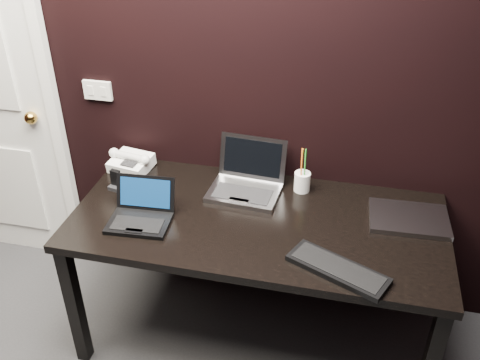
% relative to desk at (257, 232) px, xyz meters
% --- Properties ---
extents(wall_back, '(4.00, 0.00, 4.00)m').
position_rel_desk_xyz_m(wall_back, '(-0.30, 0.40, 0.64)').
color(wall_back, black).
rests_on(wall_back, ground).
extents(wall_switch, '(0.15, 0.02, 0.10)m').
position_rel_desk_xyz_m(wall_switch, '(-0.92, 0.39, 0.46)').
color(wall_switch, silver).
rests_on(wall_switch, wall_back).
extents(desk, '(1.70, 0.80, 0.74)m').
position_rel_desk_xyz_m(desk, '(0.00, 0.00, 0.00)').
color(desk, black).
rests_on(desk, ground).
extents(netbook, '(0.29, 0.26, 0.17)m').
position_rel_desk_xyz_m(netbook, '(-0.51, -0.13, 0.11)').
color(netbook, black).
rests_on(netbook, desk).
extents(silver_laptop, '(0.36, 0.33, 0.23)m').
position_rel_desk_xyz_m(silver_laptop, '(-0.10, 0.22, 0.12)').
color(silver_laptop, gray).
rests_on(silver_laptop, desk).
extents(ext_keyboard, '(0.43, 0.30, 0.03)m').
position_rel_desk_xyz_m(ext_keyboard, '(0.38, -0.28, 0.09)').
color(ext_keyboard, black).
rests_on(ext_keyboard, desk).
extents(closed_laptop, '(0.36, 0.27, 0.02)m').
position_rel_desk_xyz_m(closed_laptop, '(0.67, 0.14, 0.09)').
color(closed_laptop, gray).
rests_on(closed_laptop, desk).
extents(desk_phone, '(0.25, 0.21, 0.12)m').
position_rel_desk_xyz_m(desk_phone, '(-0.73, 0.28, 0.12)').
color(desk_phone, white).
rests_on(desk_phone, desk).
extents(mobile_phone, '(0.07, 0.06, 0.10)m').
position_rel_desk_xyz_m(mobile_phone, '(-0.73, 0.09, 0.12)').
color(mobile_phone, black).
rests_on(mobile_phone, desk).
extents(pen_cup, '(0.10, 0.10, 0.23)m').
position_rel_desk_xyz_m(pen_cup, '(0.16, 0.28, 0.13)').
color(pen_cup, white).
rests_on(pen_cup, desk).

